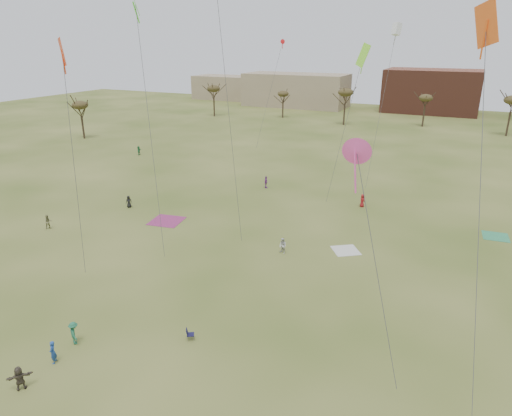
% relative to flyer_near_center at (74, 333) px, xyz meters
% --- Properties ---
extents(ground, '(260.00, 260.00, 0.00)m').
position_rel_flyer_near_center_xyz_m(ground, '(6.11, 4.39, -0.84)').
color(ground, '#394D18').
rests_on(ground, ground).
extents(flyer_near_center, '(1.25, 1.13, 1.69)m').
position_rel_flyer_near_center_xyz_m(flyer_near_center, '(0.00, 0.00, 0.00)').
color(flyer_near_center, '#236947').
rests_on(flyer_near_center, ground).
extents(flyer_near_right, '(0.63, 0.70, 1.61)m').
position_rel_flyer_near_center_xyz_m(flyer_near_right, '(0.28, -2.06, -0.04)').
color(flyer_near_right, '#204697').
rests_on(flyer_near_right, ground).
extents(spectator_fore_b, '(0.91, 0.99, 1.62)m').
position_rel_flyer_near_center_xyz_m(spectator_fore_b, '(-18.27, 13.75, -0.03)').
color(spectator_fore_b, olive).
rests_on(spectator_fore_b, ground).
extents(spectator_fore_c, '(1.29, 1.45, 1.59)m').
position_rel_flyer_near_center_xyz_m(spectator_fore_c, '(0.41, -4.63, -0.05)').
color(spectator_fore_c, brown).
rests_on(spectator_fore_c, ground).
extents(flyer_mid_a, '(0.89, 0.86, 1.53)m').
position_rel_flyer_near_center_xyz_m(flyer_mid_a, '(-14.75, 23.00, -0.08)').
color(flyer_mid_a, black).
rests_on(flyer_mid_a, ground).
extents(spectator_mid_d, '(0.56, 1.06, 1.72)m').
position_rel_flyer_near_center_xyz_m(spectator_mid_d, '(-2.45, 37.68, 0.02)').
color(spectator_mid_d, purple).
rests_on(spectator_mid_d, ground).
extents(spectator_mid_e, '(0.95, 0.85, 1.59)m').
position_rel_flyer_near_center_xyz_m(spectator_mid_e, '(7.66, 19.27, -0.05)').
color(spectator_mid_e, silver).
rests_on(spectator_mid_e, ground).
extents(flyer_far_a, '(1.00, 1.57, 1.61)m').
position_rel_flyer_near_center_xyz_m(flyer_far_a, '(-31.65, 45.66, -0.04)').
color(flyer_far_a, '#27753F').
rests_on(flyer_far_a, ground).
extents(flyer_far_b, '(0.77, 0.94, 1.66)m').
position_rel_flyer_near_center_xyz_m(flyer_far_b, '(11.71, 35.88, -0.02)').
color(flyer_far_b, maroon).
rests_on(flyer_far_b, ground).
extents(blanket_cream, '(3.45, 3.45, 0.03)m').
position_rel_flyer_near_center_xyz_m(blanket_cream, '(13.16, 22.51, -0.84)').
color(blanket_cream, silver).
rests_on(blanket_cream, ground).
extents(blanket_plum, '(4.10, 4.10, 0.03)m').
position_rel_flyer_near_center_xyz_m(blanket_plum, '(-7.77, 21.26, -0.84)').
color(blanket_plum, '#972E67').
rests_on(blanket_plum, ground).
extents(blanket_olive, '(2.80, 2.80, 0.03)m').
position_rel_flyer_near_center_xyz_m(blanket_olive, '(26.83, 32.83, -0.84)').
color(blanket_olive, '#369662').
rests_on(blanket_olive, ground).
extents(camp_chair_center, '(0.73, 0.71, 0.87)m').
position_rel_flyer_near_center_xyz_m(camp_chair_center, '(6.99, 3.79, -0.58)').
color(camp_chair_center, '#161439').
rests_on(camp_chair_center, ground).
extents(kites_aloft, '(49.79, 56.98, 26.48)m').
position_rel_flyer_near_center_xyz_m(kites_aloft, '(10.05, 25.94, 19.58)').
color(kites_aloft, '#7CDC24').
rests_on(kites_aloft, ground).
extents(tree_line, '(117.44, 49.32, 8.91)m').
position_rel_flyer_near_center_xyz_m(tree_line, '(3.26, 83.51, 6.24)').
color(tree_line, '#3A2B1E').
rests_on(tree_line, ground).
extents(building_tan, '(32.00, 14.00, 10.00)m').
position_rel_flyer_near_center_xyz_m(building_tan, '(-28.89, 119.39, 4.16)').
color(building_tan, '#937F60').
rests_on(building_tan, ground).
extents(building_brick, '(26.00, 16.00, 12.00)m').
position_rel_flyer_near_center_xyz_m(building_brick, '(11.11, 124.39, 5.16)').
color(building_brick, brown).
rests_on(building_brick, ground).
extents(building_tan_west, '(20.00, 12.00, 8.00)m').
position_rel_flyer_near_center_xyz_m(building_tan_west, '(-58.89, 126.39, 3.16)').
color(building_tan_west, '#937F60').
rests_on(building_tan_west, ground).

